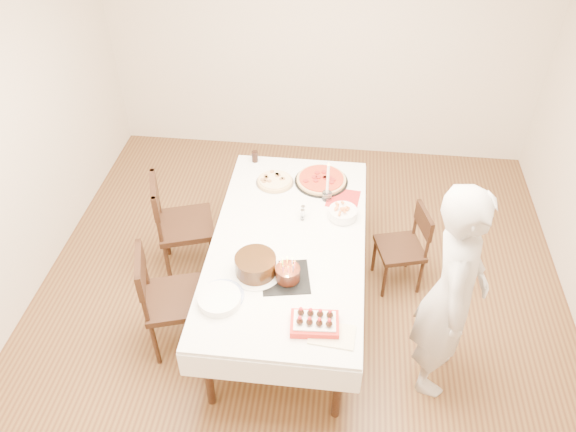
# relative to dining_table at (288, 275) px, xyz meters

# --- Properties ---
(floor) EXTENTS (5.00, 5.00, 0.00)m
(floor) POSITION_rel_dining_table_xyz_m (0.09, -0.10, -0.38)
(floor) COLOR #4E2E1B
(floor) RESTS_ON ground
(wall_back) EXTENTS (4.50, 0.04, 2.70)m
(wall_back) POSITION_rel_dining_table_xyz_m (0.09, 2.40, 0.98)
(wall_back) COLOR beige
(wall_back) RESTS_ON floor
(dining_table) EXTENTS (1.85, 2.41, 0.75)m
(dining_table) POSITION_rel_dining_table_xyz_m (0.00, 0.00, 0.00)
(dining_table) COLOR silver
(dining_table) RESTS_ON floor
(chair_right_savory) EXTENTS (0.49, 0.49, 0.78)m
(chair_right_savory) POSITION_rel_dining_table_xyz_m (0.89, 0.39, 0.01)
(chair_right_savory) COLOR #331D11
(chair_right_savory) RESTS_ON floor
(chair_left_savory) EXTENTS (0.63, 0.63, 0.97)m
(chair_left_savory) POSITION_rel_dining_table_xyz_m (-0.91, 0.37, 0.11)
(chair_left_savory) COLOR #331D11
(chair_left_savory) RESTS_ON floor
(chair_left_dessert) EXTENTS (0.60, 0.60, 0.94)m
(chair_left_dessert) POSITION_rel_dining_table_xyz_m (-0.78, -0.43, 0.10)
(chair_left_dessert) COLOR #331D11
(chair_left_dessert) RESTS_ON floor
(person) EXTENTS (0.52, 0.70, 1.73)m
(person) POSITION_rel_dining_table_xyz_m (1.13, -0.51, 0.49)
(person) COLOR beige
(person) RESTS_ON floor
(pizza_white) EXTENTS (0.38, 0.38, 0.04)m
(pizza_white) POSITION_rel_dining_table_xyz_m (-0.19, 0.69, 0.40)
(pizza_white) COLOR beige
(pizza_white) RESTS_ON dining_table
(pizza_pepperoni) EXTENTS (0.58, 0.58, 0.04)m
(pizza_pepperoni) POSITION_rel_dining_table_xyz_m (0.20, 0.75, 0.40)
(pizza_pepperoni) COLOR red
(pizza_pepperoni) RESTS_ON dining_table
(red_placemat) EXTENTS (0.29, 0.29, 0.01)m
(red_placemat) POSITION_rel_dining_table_xyz_m (0.39, 0.55, 0.38)
(red_placemat) COLOR #B21E1E
(red_placemat) RESTS_ON dining_table
(pasta_bowl) EXTENTS (0.29, 0.29, 0.07)m
(pasta_bowl) POSITION_rel_dining_table_xyz_m (0.40, 0.31, 0.42)
(pasta_bowl) COLOR white
(pasta_bowl) RESTS_ON dining_table
(taper_candle) EXTENTS (0.09, 0.09, 0.37)m
(taper_candle) POSITION_rel_dining_table_xyz_m (0.26, 0.53, 0.56)
(taper_candle) COLOR white
(taper_candle) RESTS_ON dining_table
(shaker_pair) EXTENTS (0.11, 0.11, 0.10)m
(shaker_pair) POSITION_rel_dining_table_xyz_m (0.08, 0.25, 0.42)
(shaker_pair) COLOR white
(shaker_pair) RESTS_ON dining_table
(cola_glass) EXTENTS (0.07, 0.07, 0.10)m
(cola_glass) POSITION_rel_dining_table_xyz_m (-0.41, 0.99, 0.43)
(cola_glass) COLOR black
(cola_glass) RESTS_ON dining_table
(layer_cake) EXTENTS (0.44, 0.44, 0.14)m
(layer_cake) POSITION_rel_dining_table_xyz_m (-0.19, -0.35, 0.45)
(layer_cake) COLOR black
(layer_cake) RESTS_ON dining_table
(cake_board) EXTENTS (0.38, 0.38, 0.01)m
(cake_board) POSITION_rel_dining_table_xyz_m (0.03, -0.38, 0.38)
(cake_board) COLOR black
(cake_board) RESTS_ON dining_table
(birthday_cake) EXTENTS (0.17, 0.17, 0.16)m
(birthday_cake) POSITION_rel_dining_table_xyz_m (0.04, -0.39, 0.47)
(birthday_cake) COLOR #38170F
(birthday_cake) RESTS_ON dining_table
(strawberry_box) EXTENTS (0.32, 0.22, 0.08)m
(strawberry_box) POSITION_rel_dining_table_xyz_m (0.26, -0.78, 0.41)
(strawberry_box) COLOR red
(strawberry_box) RESTS_ON dining_table
(box_lid) EXTENTS (0.30, 0.22, 0.02)m
(box_lid) POSITION_rel_dining_table_xyz_m (0.38, -0.84, 0.38)
(box_lid) COLOR beige
(box_lid) RESTS_ON dining_table
(plate_stack) EXTENTS (0.31, 0.31, 0.06)m
(plate_stack) POSITION_rel_dining_table_xyz_m (-0.39, -0.65, 0.40)
(plate_stack) COLOR white
(plate_stack) RESTS_ON dining_table
(china_plate) EXTENTS (0.35, 0.35, 0.01)m
(china_plate) POSITION_rel_dining_table_xyz_m (-0.38, -0.60, 0.38)
(china_plate) COLOR white
(china_plate) RESTS_ON dining_table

